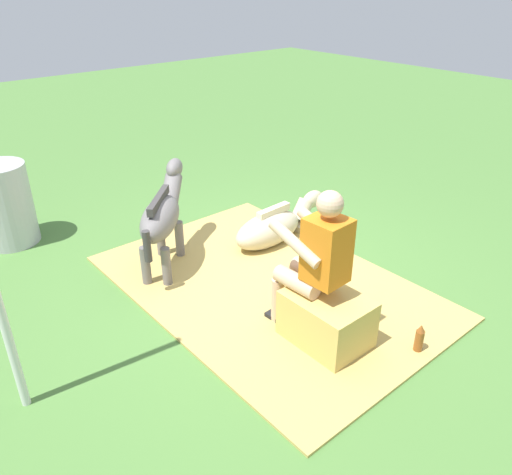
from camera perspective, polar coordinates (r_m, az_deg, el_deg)
The scene contains 8 objects.
ground_plane at distance 5.06m, azimuth 0.03°, elevation -4.36°, with size 24.00×24.00×0.00m, color #4C7A38.
hay_patch at distance 4.90m, azimuth 1.25°, elevation -5.43°, with size 3.23×2.18×0.02m, color tan.
hay_bale at distance 4.16m, azimuth 7.87°, elevation -9.11°, with size 0.66×0.49×0.43m, color tan.
person_seated at distance 3.97m, azimuth 6.57°, elevation -2.33°, with size 0.67×0.43×1.31m.
pony_standing at distance 5.06m, azimuth -10.41°, elevation 2.49°, with size 1.05×1.07×0.94m.
pony_lying at distance 5.62m, azimuth 2.07°, elevation 1.29°, with size 0.45×1.35×0.42m.
soda_bottle at distance 4.26m, azimuth 17.79°, elevation -10.78°, with size 0.07×0.07×0.27m.
water_barrel at distance 6.14m, azimuth -26.33°, elevation 3.31°, with size 0.59×0.59×0.90m, color #B2B2B7.
Camera 1 is at (-3.27, 2.78, 2.69)m, focal length 35.77 mm.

